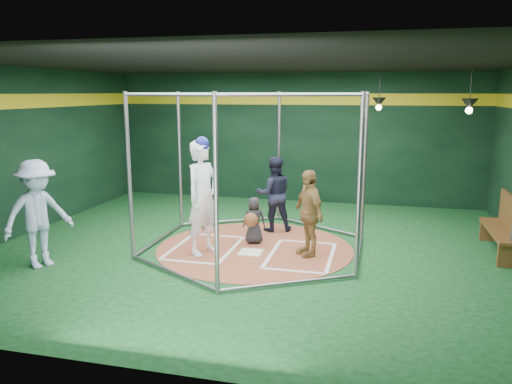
% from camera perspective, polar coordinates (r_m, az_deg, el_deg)
% --- Properties ---
extents(room_shell, '(10.10, 9.10, 3.53)m').
position_cam_1_polar(room_shell, '(9.39, -0.14, 3.81)').
color(room_shell, '#0C3816').
rests_on(room_shell, ground).
extents(clay_disc, '(3.80, 3.80, 0.01)m').
position_cam_1_polar(clay_disc, '(9.77, -0.14, -6.42)').
color(clay_disc, '#985337').
rests_on(clay_disc, ground).
extents(home_plate, '(0.43, 0.43, 0.01)m').
position_cam_1_polar(home_plate, '(9.49, -0.59, -6.88)').
color(home_plate, white).
rests_on(home_plate, clay_disc).
extents(batter_box_left, '(1.17, 1.77, 0.01)m').
position_cam_1_polar(batter_box_left, '(9.81, -5.93, -6.34)').
color(batter_box_left, white).
rests_on(batter_box_left, clay_disc).
extents(batter_box_right, '(1.17, 1.77, 0.01)m').
position_cam_1_polar(batter_box_right, '(9.35, 5.18, -7.21)').
color(batter_box_right, white).
rests_on(batter_box_right, clay_disc).
extents(batting_cage, '(4.05, 4.67, 3.00)m').
position_cam_1_polar(batting_cage, '(9.42, -0.15, 2.27)').
color(batting_cage, gray).
rests_on(batting_cage, ground).
extents(pendant_lamp_near, '(0.34, 0.34, 0.90)m').
position_cam_1_polar(pendant_lamp_near, '(12.62, 13.87, 9.91)').
color(pendant_lamp_near, black).
rests_on(pendant_lamp_near, room_shell).
extents(pendant_lamp_far, '(0.34, 0.34, 0.90)m').
position_cam_1_polar(pendant_lamp_far, '(11.16, 23.21, 9.19)').
color(pendant_lamp_far, black).
rests_on(pendant_lamp_far, room_shell).
extents(batter_figure, '(0.76, 0.91, 2.19)m').
position_cam_1_polar(batter_figure, '(9.25, -6.07, -0.53)').
color(batter_figure, white).
rests_on(batter_figure, clay_disc).
extents(visitor_leopard, '(0.86, 0.99, 1.60)m').
position_cam_1_polar(visitor_leopard, '(9.20, 6.03, -2.39)').
color(visitor_leopard, tan).
rests_on(visitor_leopard, clay_disc).
extents(catcher_figure, '(0.52, 0.60, 0.94)m').
position_cam_1_polar(catcher_figure, '(9.91, -0.28, -3.24)').
color(catcher_figure, black).
rests_on(catcher_figure, clay_disc).
extents(umpire, '(0.95, 0.85, 1.62)m').
position_cam_1_polar(umpire, '(10.78, 2.06, -0.23)').
color(umpire, black).
rests_on(umpire, clay_disc).
extents(bystander_blue, '(1.18, 1.39, 1.87)m').
position_cam_1_polar(bystander_blue, '(9.33, -23.68, -2.32)').
color(bystander_blue, '#A7BDDD').
rests_on(bystander_blue, ground).
extents(dugout_bench, '(0.43, 1.86, 1.08)m').
position_cam_1_polar(dugout_bench, '(10.42, 26.69, -3.39)').
color(dugout_bench, brown).
rests_on(dugout_bench, ground).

